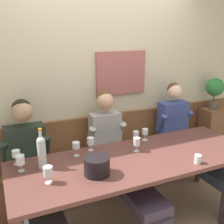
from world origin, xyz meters
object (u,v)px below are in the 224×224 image
person_right_seat (32,175)px  ice_bucket (97,166)px  potted_plant (215,89)px  wine_glass_mid_right (48,172)px  wine_glass_mid_left (137,142)px  water_tumbler_right (198,159)px  person_left_seat (190,143)px  wine_glass_near_bucket (145,132)px  wine_glass_right_end (76,146)px  wine_glass_left_end (20,161)px  wine_glass_by_bottle (136,135)px  wine_glass_center_rear (16,154)px  wine_glass_center_front (91,142)px  person_center_right_seat (118,157)px  wine_bottle_clear_water (42,151)px  wall_bench (108,168)px  dining_table (137,164)px

person_right_seat → ice_bucket: 0.71m
ice_bucket → potted_plant: (2.17, 0.89, 0.32)m
ice_bucket → wine_glass_mid_right: (-0.42, 0.03, 0.02)m
ice_bucket → wine_glass_mid_left: bearing=26.3°
wine_glass_mid_right → water_tumbler_right: (1.36, -0.23, -0.06)m
person_left_seat → wine_glass_near_bucket: bearing=177.1°
wine_glass_right_end → wine_glass_mid_right: wine_glass_mid_right is taller
ice_bucket → potted_plant: bearing=22.4°
wine_glass_right_end → wine_glass_left_end: 0.55m
wine_glass_by_bottle → wine_glass_left_end: bearing=-173.0°
wine_glass_near_bucket → wine_glass_center_rear: bearing=180.0°
person_right_seat → ice_bucket: (0.50, -0.46, 0.22)m
person_right_seat → wine_glass_right_end: (0.44, -0.04, 0.24)m
wine_glass_by_bottle → wine_glass_center_rear: bearing=180.0°
wine_glass_by_bottle → person_right_seat: bearing=-178.6°
person_left_seat → wine_glass_center_front: size_ratio=9.32×
wine_glass_center_rear → person_center_right_seat: bearing=-1.4°
wine_glass_left_end → person_center_right_seat: bearing=7.2°
wine_glass_by_bottle → wine_glass_mid_left: size_ratio=0.85×
wine_glass_by_bottle → potted_plant: size_ratio=0.28×
wine_bottle_clear_water → wine_glass_left_end: wine_bottle_clear_water is taller
wine_glass_center_rear → water_tumbler_right: size_ratio=1.63×
wine_bottle_clear_water → potted_plant: potted_plant is taller
ice_bucket → wine_glass_center_front: bearing=76.3°
wall_bench → wine_glass_near_bucket: wall_bench is taller
dining_table → wine_glass_right_end: (-0.54, 0.29, 0.18)m
ice_bucket → person_center_right_seat: bearing=47.1°
wine_glass_left_end → wine_glass_right_end: bearing=9.6°
ice_bucket → wine_glass_mid_right: bearing=175.6°
person_right_seat → water_tumbler_right: person_right_seat is taller
wall_bench → wine_glass_mid_left: bearing=-83.4°
person_left_seat → wine_glass_mid_left: 0.93m
wine_glass_left_end → potted_plant: 2.84m
wine_glass_mid_left → person_center_right_seat: bearing=120.7°
water_tumbler_right → potted_plant: bearing=41.8°
dining_table → wine_glass_near_bucket: 0.49m
person_left_seat → ice_bucket: size_ratio=5.79×
person_left_seat → wine_glass_left_end: size_ratio=8.79×
person_center_right_seat → potted_plant: bearing=13.9°
dining_table → wine_glass_mid_right: 0.92m
potted_plant → wine_glass_mid_right: bearing=-161.6°
ice_bucket → person_left_seat: bearing=17.8°
wine_glass_center_front → potted_plant: potted_plant is taller
person_center_right_seat → ice_bucket: size_ratio=5.82×
wine_glass_near_bucket → wine_glass_right_end: bearing=-175.7°
wine_glass_center_rear → wine_glass_by_bottle: size_ratio=1.10×
person_center_right_seat → person_left_seat: bearing=-0.4°
wall_bench → wine_glass_center_rear: size_ratio=20.04×
person_right_seat → wine_glass_center_rear: size_ratio=9.66×
wine_glass_center_front → wine_glass_mid_left: wine_glass_mid_left is taller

